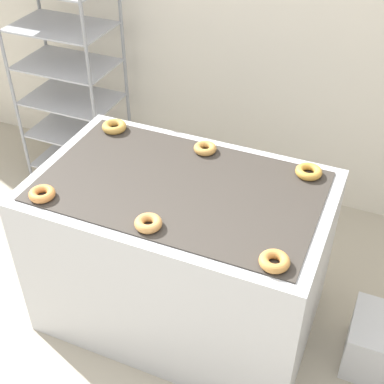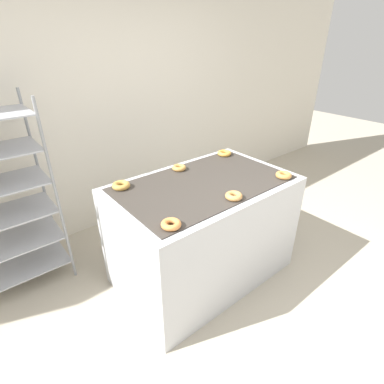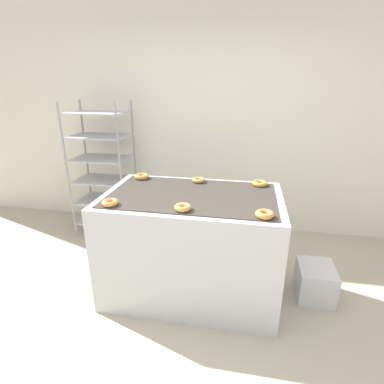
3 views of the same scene
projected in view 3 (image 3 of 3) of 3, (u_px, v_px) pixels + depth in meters
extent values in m
plane|color=#B2A893|center=(174.00, 350.00, 2.17)|extent=(14.00, 14.00, 0.00)
cube|color=silver|center=(213.00, 119.00, 3.64)|extent=(8.00, 0.05, 2.80)
cube|color=silver|center=(192.00, 244.00, 2.67)|extent=(1.49, 0.93, 0.94)
cube|color=#38332D|center=(192.00, 195.00, 2.50)|extent=(1.37, 0.82, 0.01)
cube|color=#262628|center=(237.00, 256.00, 2.14)|extent=(0.12, 0.07, 0.10)
cylinder|color=gray|center=(68.00, 174.00, 3.49)|extent=(0.02, 0.02, 1.63)
cylinder|color=gray|center=(121.00, 177.00, 3.37)|extent=(0.02, 0.02, 1.63)
cylinder|color=gray|center=(87.00, 164.00, 3.90)|extent=(0.02, 0.02, 1.63)
cylinder|color=gray|center=(135.00, 167.00, 3.79)|extent=(0.02, 0.02, 1.63)
cube|color=#A8AAB2|center=(108.00, 219.00, 3.86)|extent=(0.66, 0.45, 0.01)
cube|color=#A8AAB2|center=(106.00, 200.00, 3.77)|extent=(0.66, 0.45, 0.01)
cube|color=#A8AAB2|center=(104.00, 180.00, 3.68)|extent=(0.66, 0.45, 0.01)
cube|color=#A8AAB2|center=(102.00, 158.00, 3.59)|extent=(0.66, 0.45, 0.01)
cube|color=#A8AAB2|center=(99.00, 136.00, 3.49)|extent=(0.66, 0.45, 0.01)
cube|color=#A8AAB2|center=(97.00, 112.00, 3.40)|extent=(0.66, 0.45, 0.01)
cube|color=silver|center=(315.00, 282.00, 2.66)|extent=(0.31, 0.36, 0.31)
torus|color=#D38442|center=(110.00, 203.00, 2.28)|extent=(0.13, 0.13, 0.04)
torus|color=tan|center=(183.00, 207.00, 2.19)|extent=(0.13, 0.13, 0.04)
torus|color=#C38541|center=(265.00, 214.00, 2.07)|extent=(0.13, 0.13, 0.04)
torus|color=#BE8F40|center=(142.00, 176.00, 2.90)|extent=(0.14, 0.14, 0.04)
torus|color=#C38B45|center=(198.00, 180.00, 2.80)|extent=(0.12, 0.12, 0.04)
torus|color=gold|center=(260.00, 183.00, 2.71)|extent=(0.14, 0.14, 0.04)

